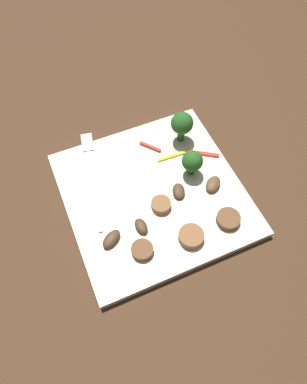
{
  "coord_description": "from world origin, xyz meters",
  "views": [
    {
      "loc": [
        -0.25,
        0.11,
        0.47
      ],
      "look_at": [
        0.0,
        0.0,
        0.01
      ],
      "focal_mm": 33.35,
      "sensor_mm": 36.0,
      "label": 1
    }
  ],
  "objects": [
    {
      "name": "sausage_slice_2",
      "position": [
        -0.09,
        -0.02,
        0.02
      ],
      "size": [
        0.04,
        0.04,
        0.01
      ],
      "primitive_type": "cylinder",
      "rotation": [
        0.0,
        0.0,
        0.3
      ],
      "color": "brown",
      "rests_on": "plate"
    },
    {
      "name": "pepper_strip_1",
      "position": [
        0.08,
        -0.03,
        0.02
      ],
      "size": [
        0.03,
        0.03,
        0.0
      ],
      "primitive_type": "cube",
      "rotation": [
        0.0,
        0.0,
        0.69
      ],
      "color": "red",
      "rests_on": "plate"
    },
    {
      "name": "broccoli_floret_0",
      "position": [
        0.08,
        -0.08,
        0.05
      ],
      "size": [
        0.04,
        0.04,
        0.06
      ],
      "color": "#296420",
      "rests_on": "plate"
    },
    {
      "name": "sausage_slice_3",
      "position": [
        -0.08,
        0.05,
        0.02
      ],
      "size": [
        0.04,
        0.04,
        0.01
      ],
      "primitive_type": "cylinder",
      "rotation": [
        0.0,
        0.0,
        0.99
      ],
      "color": "brown",
      "rests_on": "plate"
    },
    {
      "name": "plate",
      "position": [
        0.0,
        0.0,
        0.01
      ],
      "size": [
        0.26,
        0.26,
        0.01
      ],
      "primitive_type": "cube",
      "color": "white",
      "rests_on": "ground_plane"
    },
    {
      "name": "pepper_strip_0",
      "position": [
        0.05,
        -0.05,
        0.01
      ],
      "size": [
        0.01,
        0.05,
        0.0
      ],
      "primitive_type": "cube",
      "rotation": [
        0.0,
        0.0,
        1.53
      ],
      "color": "yellow",
      "rests_on": "plate"
    },
    {
      "name": "sausage_slice_0",
      "position": [
        -0.03,
        0.0,
        0.02
      ],
      "size": [
        0.04,
        0.04,
        0.01
      ],
      "primitive_type": "cylinder",
      "rotation": [
        0.0,
        0.0,
        1.97
      ],
      "color": "brown",
      "rests_on": "plate"
    },
    {
      "name": "sausage_slice_1",
      "position": [
        -0.09,
        -0.08,
        0.02
      ],
      "size": [
        0.04,
        0.04,
        0.01
      ],
      "primitive_type": "cylinder",
      "rotation": [
        0.0,
        0.0,
        1.98
      ],
      "color": "brown",
      "rests_on": "plate"
    },
    {
      "name": "fork",
      "position": [
        0.07,
        0.07,
        0.02
      ],
      "size": [
        0.18,
        0.05,
        0.0
      ],
      "rotation": [
        0.0,
        0.0,
        -0.2
      ],
      "color": "silver",
      "rests_on": "plate"
    },
    {
      "name": "mushroom_2",
      "position": [
        -0.05,
        0.04,
        0.02
      ],
      "size": [
        0.03,
        0.02,
        0.01
      ],
      "primitive_type": "ellipsoid",
      "rotation": [
        0.0,
        0.0,
        0.07
      ],
      "color": "#4C331E",
      "rests_on": "plate"
    },
    {
      "name": "mushroom_0",
      "position": [
        -0.02,
        -0.03,
        0.02
      ],
      "size": [
        0.03,
        0.03,
        0.01
      ],
      "primitive_type": "ellipsoid",
      "rotation": [
        0.0,
        0.0,
        2.81
      ],
      "color": "#4C331E",
      "rests_on": "plate"
    },
    {
      "name": "mushroom_1",
      "position": [
        -0.03,
        -0.09,
        0.02
      ],
      "size": [
        0.03,
        0.04,
        0.01
      ],
      "primitive_type": "ellipsoid",
      "rotation": [
        0.0,
        0.0,
        5.38
      ],
      "color": "brown",
      "rests_on": "plate"
    },
    {
      "name": "pepper_strip_2",
      "position": [
        0.03,
        -0.1,
        0.02
      ],
      "size": [
        0.03,
        0.05,
        0.0
      ],
      "primitive_type": "cube",
      "rotation": [
        0.0,
        0.0,
        0.99
      ],
      "color": "red",
      "rests_on": "plate"
    },
    {
      "name": "mushroom_3",
      "position": [
        -0.05,
        0.08,
        0.02
      ],
      "size": [
        0.03,
        0.04,
        0.01
      ],
      "primitive_type": "ellipsoid",
      "rotation": [
        0.0,
        0.0,
        2.12
      ],
      "color": "#4C331E",
      "rests_on": "plate"
    },
    {
      "name": "ground_plane",
      "position": [
        0.0,
        0.0,
        0.0
      ],
      "size": [
        1.4,
        1.4,
        0.0
      ],
      "primitive_type": "plane",
      "color": "#422B19"
    },
    {
      "name": "broccoli_floret_1",
      "position": [
        0.01,
        -0.07,
        0.04
      ],
      "size": [
        0.03,
        0.03,
        0.05
      ],
      "color": "#296420",
      "rests_on": "plate"
    }
  ]
}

